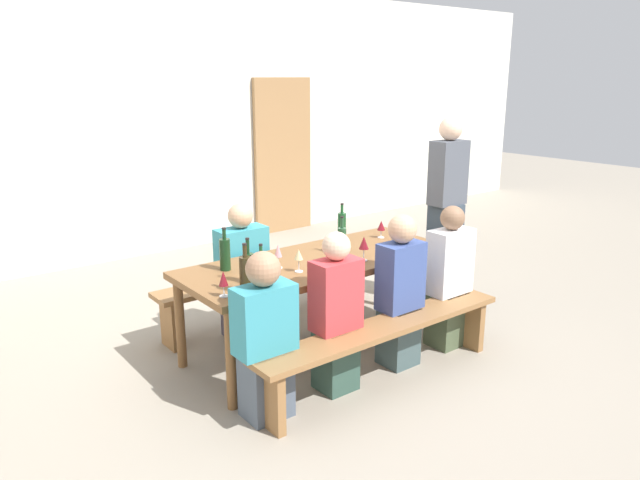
% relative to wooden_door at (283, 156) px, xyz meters
% --- Properties ---
extents(ground_plane, '(24.00, 24.00, 0.00)m').
position_rel_wooden_door_xyz_m(ground_plane, '(-1.94, -3.33, -1.05)').
color(ground_plane, gray).
extents(back_wall, '(14.00, 0.20, 3.20)m').
position_rel_wooden_door_xyz_m(back_wall, '(-1.94, 0.14, 0.55)').
color(back_wall, silver).
rests_on(back_wall, ground).
extents(wooden_door, '(0.90, 0.06, 2.10)m').
position_rel_wooden_door_xyz_m(wooden_door, '(0.00, 0.00, 0.00)').
color(wooden_door, '#9E7247').
rests_on(wooden_door, ground).
extents(tasting_table, '(2.21, 0.87, 0.75)m').
position_rel_wooden_door_xyz_m(tasting_table, '(-1.94, -3.33, -0.37)').
color(tasting_table, brown).
rests_on(tasting_table, ground).
extents(bench_near, '(2.11, 0.30, 0.45)m').
position_rel_wooden_door_xyz_m(bench_near, '(-1.94, -4.07, -0.69)').
color(bench_near, olive).
rests_on(bench_near, ground).
extents(bench_far, '(2.11, 0.30, 0.45)m').
position_rel_wooden_door_xyz_m(bench_far, '(-1.94, -2.59, -0.69)').
color(bench_far, olive).
rests_on(bench_far, ground).
extents(wine_bottle_0, '(0.07, 0.07, 0.32)m').
position_rel_wooden_door_xyz_m(wine_bottle_0, '(-2.67, -3.47, -0.19)').
color(wine_bottle_0, '#143319').
rests_on(wine_bottle_0, tasting_table).
extents(wine_bottle_1, '(0.08, 0.08, 0.34)m').
position_rel_wooden_door_xyz_m(wine_bottle_1, '(-2.79, -3.63, -0.17)').
color(wine_bottle_1, '#332814').
rests_on(wine_bottle_1, tasting_table).
extents(wine_bottle_2, '(0.07, 0.07, 0.32)m').
position_rel_wooden_door_xyz_m(wine_bottle_2, '(-1.45, -3.01, -0.17)').
color(wine_bottle_2, '#194723').
rests_on(wine_bottle_2, tasting_table).
extents(wine_bottle_3, '(0.08, 0.08, 0.32)m').
position_rel_wooden_door_xyz_m(wine_bottle_3, '(-2.66, -3.13, -0.18)').
color(wine_bottle_3, '#143319').
rests_on(wine_bottle_3, tasting_table).
extents(wine_bottle_4, '(0.07, 0.07, 0.30)m').
position_rel_wooden_door_xyz_m(wine_bottle_4, '(-2.64, -3.59, -0.19)').
color(wine_bottle_4, '#194723').
rests_on(wine_bottle_4, tasting_table).
extents(wine_bottle_5, '(0.07, 0.07, 0.30)m').
position_rel_wooden_door_xyz_m(wine_bottle_5, '(-1.72, -3.32, -0.19)').
color(wine_bottle_5, '#234C2D').
rests_on(wine_bottle_5, tasting_table).
extents(wine_glass_0, '(0.06, 0.06, 0.17)m').
position_rel_wooden_door_xyz_m(wine_glass_0, '(-2.26, -3.49, -0.18)').
color(wine_glass_0, silver).
rests_on(wine_glass_0, tasting_table).
extents(wine_glass_1, '(0.07, 0.07, 0.15)m').
position_rel_wooden_door_xyz_m(wine_glass_1, '(-1.14, -3.16, -0.20)').
color(wine_glass_1, silver).
rests_on(wine_glass_1, tasting_table).
extents(wine_glass_2, '(0.06, 0.06, 0.17)m').
position_rel_wooden_door_xyz_m(wine_glass_2, '(-2.94, -3.61, -0.18)').
color(wine_glass_2, silver).
rests_on(wine_glass_2, tasting_table).
extents(wine_glass_3, '(0.06, 0.06, 0.18)m').
position_rel_wooden_door_xyz_m(wine_glass_3, '(-2.33, -3.33, -0.17)').
color(wine_glass_3, silver).
rests_on(wine_glass_3, tasting_table).
extents(wine_glass_4, '(0.08, 0.08, 0.19)m').
position_rel_wooden_door_xyz_m(wine_glass_4, '(-1.71, -3.58, -0.16)').
color(wine_glass_4, silver).
rests_on(wine_glass_4, tasting_table).
extents(seated_guest_near_0, '(0.39, 0.24, 1.11)m').
position_rel_wooden_door_xyz_m(seated_guest_near_0, '(-2.83, -3.92, -0.52)').
color(seated_guest_near_0, '#4A5565').
rests_on(seated_guest_near_0, ground).
extents(seated_guest_near_1, '(0.33, 0.24, 1.14)m').
position_rel_wooden_door_xyz_m(seated_guest_near_1, '(-2.26, -3.92, -0.51)').
color(seated_guest_near_1, '#2D493E').
rests_on(seated_guest_near_1, ground).
extents(seated_guest_near_2, '(0.34, 0.24, 1.17)m').
position_rel_wooden_door_xyz_m(seated_guest_near_2, '(-1.65, -3.92, -0.48)').
color(seated_guest_near_2, '#3C5052').
rests_on(seated_guest_near_2, ground).
extents(seated_guest_near_3, '(0.36, 0.24, 1.16)m').
position_rel_wooden_door_xyz_m(seated_guest_near_3, '(-1.10, -3.92, -0.50)').
color(seated_guest_near_3, '#47543A').
rests_on(seated_guest_near_3, ground).
extents(seated_guest_far_0, '(0.42, 0.24, 1.14)m').
position_rel_wooden_door_xyz_m(seated_guest_far_0, '(-2.30, -2.74, -0.51)').
color(seated_guest_far_0, '#474254').
rests_on(seated_guest_far_0, ground).
extents(standing_host, '(0.34, 0.24, 1.77)m').
position_rel_wooden_door_xyz_m(standing_host, '(-0.38, -3.25, -0.18)').
color(standing_host, '#33404D').
rests_on(standing_host, ground).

